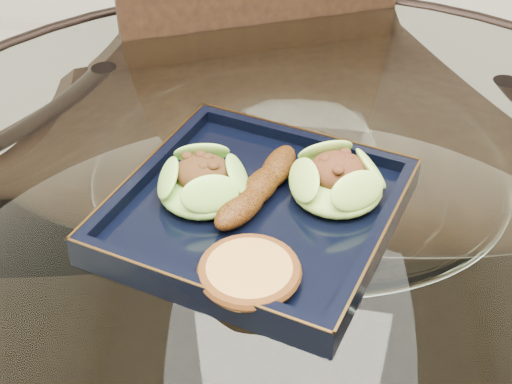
{
  "coord_description": "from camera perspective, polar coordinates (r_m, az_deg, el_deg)",
  "views": [
    {
      "loc": [
        -0.0,
        -0.6,
        1.25
      ],
      "look_at": [
        -0.04,
        -0.04,
        0.8
      ],
      "focal_mm": 50.0,
      "sensor_mm": 36.0,
      "label": 1
    }
  ],
  "objects": [
    {
      "name": "lettuce_wrap_right",
      "position": [
        0.74,
        6.48,
        0.73
      ],
      "size": [
        0.1,
        0.1,
        0.03
      ],
      "primitive_type": "ellipsoid",
      "rotation": [
        0.0,
        0.0,
        -0.0
      ],
      "color": "olive",
      "rests_on": "navy_plate"
    },
    {
      "name": "roasted_plantain",
      "position": [
        0.73,
        0.33,
        0.44
      ],
      "size": [
        0.09,
        0.15,
        0.03
      ],
      "primitive_type": "ellipsoid",
      "rotation": [
        0.0,
        0.0,
        1.13
      ],
      "color": "#562A09",
      "rests_on": "navy_plate"
    },
    {
      "name": "lettuce_wrap_left",
      "position": [
        0.73,
        -4.24,
        0.59
      ],
      "size": [
        0.11,
        0.11,
        0.03
      ],
      "primitive_type": "ellipsoid",
      "rotation": [
        0.0,
        0.0,
        -0.2
      ],
      "color": "#50952B",
      "rests_on": "navy_plate"
    },
    {
      "name": "navy_plate",
      "position": [
        0.74,
        0.0,
        -1.83
      ],
      "size": [
        0.35,
        0.35,
        0.02
      ],
      "primitive_type": "cube",
      "rotation": [
        0.0,
        0.0,
        -0.38
      ],
      "color": "black",
      "rests_on": "dining_table"
    },
    {
      "name": "dining_table",
      "position": [
        0.89,
        2.97,
        -8.74
      ],
      "size": [
        1.13,
        1.13,
        0.77
      ],
      "color": "white",
      "rests_on": "ground"
    },
    {
      "name": "dining_chair",
      "position": [
        1.13,
        2.27,
        3.7
      ],
      "size": [
        0.6,
        0.6,
        1.08
      ],
      "rotation": [
        0.0,
        0.0,
        0.35
      ],
      "color": "#321E10",
      "rests_on": "ground"
    },
    {
      "name": "crumb_patty",
      "position": [
        0.65,
        -0.54,
        -6.49
      ],
      "size": [
        0.09,
        0.09,
        0.02
      ],
      "primitive_type": "cylinder",
      "rotation": [
        0.0,
        0.0,
        -0.12
      ],
      "color": "#BA8B3E",
      "rests_on": "navy_plate"
    }
  ]
}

